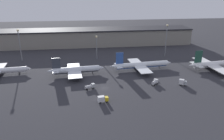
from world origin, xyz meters
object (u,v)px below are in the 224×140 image
at_px(service_vehicle_3, 103,99).
at_px(service_vehicle_1, 155,82).
at_px(service_vehicle_4, 183,82).
at_px(airplane_3, 213,64).
at_px(airplane_1, 76,70).
at_px(airplane_2, 141,65).
at_px(service_vehicle_0, 90,86).

bearing_deg(service_vehicle_3, service_vehicle_1, 19.25).
height_order(service_vehicle_1, service_vehicle_4, service_vehicle_4).
bearing_deg(service_vehicle_1, airplane_3, -25.68).
distance_m(airplane_1, airplane_2, 47.97).
distance_m(airplane_3, service_vehicle_0, 94.80).
bearing_deg(airplane_1, service_vehicle_4, -26.65).
relative_size(service_vehicle_0, service_vehicle_3, 1.10).
xyz_separation_m(service_vehicle_3, service_vehicle_4, (51.25, 15.32, 0.11)).
bearing_deg(airplane_2, service_vehicle_0, -147.95).
distance_m(airplane_2, service_vehicle_4, 36.40).
height_order(airplane_1, service_vehicle_1, airplane_1).
xyz_separation_m(airplane_3, service_vehicle_3, (-85.77, -40.52, -1.76)).
bearing_deg(airplane_3, service_vehicle_1, -161.89).
bearing_deg(service_vehicle_0, service_vehicle_4, -26.72).
bearing_deg(service_vehicle_4, airplane_3, 69.43).
distance_m(airplane_2, airplane_3, 53.50).
height_order(airplane_3, service_vehicle_4, airplane_3).
bearing_deg(airplane_1, service_vehicle_3, -75.13).
bearing_deg(airplane_2, airplane_1, -179.07).
relative_size(airplane_3, service_vehicle_3, 6.89).
xyz_separation_m(airplane_2, service_vehicle_4, (18.64, -31.23, -1.41)).
bearing_deg(service_vehicle_1, service_vehicle_3, 159.35).
relative_size(airplane_1, airplane_3, 1.00).
xyz_separation_m(airplane_1, service_vehicle_3, (15.09, -41.50, -1.65)).
relative_size(service_vehicle_1, service_vehicle_3, 0.96).
xyz_separation_m(airplane_1, service_vehicle_1, (49.40, -23.06, -1.88)).
relative_size(airplane_2, service_vehicle_4, 9.64).
distance_m(airplane_3, service_vehicle_4, 42.77).
relative_size(airplane_1, service_vehicle_4, 7.96).
distance_m(service_vehicle_1, service_vehicle_4, 17.23).
bearing_deg(airplane_2, service_vehicle_3, -130.13).
height_order(airplane_2, service_vehicle_4, airplane_2).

